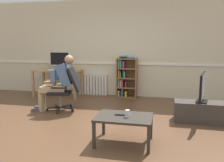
{
  "coord_description": "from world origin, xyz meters",
  "views": [
    {
      "loc": [
        1.25,
        -3.95,
        1.48
      ],
      "look_at": [
        0.15,
        0.85,
        0.7
      ],
      "focal_mm": 37.88,
      "sensor_mm": 36.0,
      "label": 1
    }
  ],
  "objects": [
    {
      "name": "spare_remote",
      "position": [
        0.6,
        -0.59,
        0.43
      ],
      "size": [
        0.15,
        0.04,
        0.02
      ],
      "primitive_type": "cube",
      "rotation": [
        0.0,
        0.0,
        4.74
      ],
      "color": "black",
      "rests_on": "coffee_table"
    },
    {
      "name": "office_chair",
      "position": [
        -0.87,
        0.83,
        0.52
      ],
      "size": [
        0.8,
        0.63,
        0.97
      ],
      "rotation": [
        0.0,
        0.0,
        -1.4
      ],
      "color": "black",
      "rests_on": "ground_plane"
    },
    {
      "name": "tv_stand",
      "position": [
        1.93,
        0.68,
        0.19
      ],
      "size": [
        0.99,
        0.42,
        0.39
      ],
      "color": "#3D3833",
      "rests_on": "ground_plane"
    },
    {
      "name": "computer_mouse",
      "position": [
        -1.4,
        2.03,
        0.77
      ],
      "size": [
        0.06,
        0.1,
        0.03
      ],
      "primitive_type": "cube",
      "color": "white",
      "rests_on": "computer_desk"
    },
    {
      "name": "ground_plane",
      "position": [
        0.0,
        0.0,
        0.0
      ],
      "size": [
        18.0,
        18.0,
        0.0
      ],
      "primitive_type": "plane",
      "color": "brown"
    },
    {
      "name": "keyboard",
      "position": [
        -1.72,
        2.01,
        0.77
      ],
      "size": [
        0.4,
        0.12,
        0.02
      ],
      "primitive_type": "cube",
      "color": "white",
      "rests_on": "computer_desk"
    },
    {
      "name": "imac_monitor",
      "position": [
        -1.68,
        2.23,
        1.04
      ],
      "size": [
        0.59,
        0.14,
        0.5
      ],
      "color": "silver",
      "rests_on": "computer_desk"
    },
    {
      "name": "back_wall",
      "position": [
        0.0,
        2.65,
        1.35
      ],
      "size": [
        12.0,
        0.13,
        2.7
      ],
      "color": "beige",
      "rests_on": "ground_plane"
    },
    {
      "name": "computer_desk",
      "position": [
        -1.71,
        2.15,
        0.65
      ],
      "size": [
        1.31,
        0.67,
        0.76
      ],
      "color": "tan",
      "rests_on": "ground_plane"
    },
    {
      "name": "drinking_glass",
      "position": [
        0.73,
        -0.66,
        0.47
      ],
      "size": [
        0.07,
        0.07,
        0.11
      ],
      "primitive_type": "cylinder",
      "color": "silver",
      "rests_on": "coffee_table"
    },
    {
      "name": "coffee_table",
      "position": [
        0.67,
        -0.62,
        0.37
      ],
      "size": [
        0.83,
        0.59,
        0.42
      ],
      "color": "#332D28",
      "rests_on": "ground_plane"
    },
    {
      "name": "bookshelf",
      "position": [
        0.16,
        2.44,
        0.55
      ],
      "size": [
        0.56,
        0.29,
        1.16
      ],
      "color": "brown",
      "rests_on": "ground_plane"
    },
    {
      "name": "person_seated",
      "position": [
        -1.06,
        0.8,
        0.66
      ],
      "size": [
        0.96,
        0.47,
        1.24
      ],
      "rotation": [
        0.0,
        0.0,
        -1.4
      ],
      "color": "tan",
      "rests_on": "ground_plane"
    },
    {
      "name": "radiator",
      "position": [
        -0.81,
        2.54,
        0.3
      ],
      "size": [
        0.85,
        0.08,
        0.6
      ],
      "color": "white",
      "rests_on": "ground_plane"
    },
    {
      "name": "tv_screen",
      "position": [
        1.94,
        0.68,
        0.68
      ],
      "size": [
        0.26,
        0.83,
        0.55
      ],
      "rotation": [
        0.0,
        0.0,
        1.35
      ],
      "color": "black",
      "rests_on": "tv_stand"
    }
  ]
}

